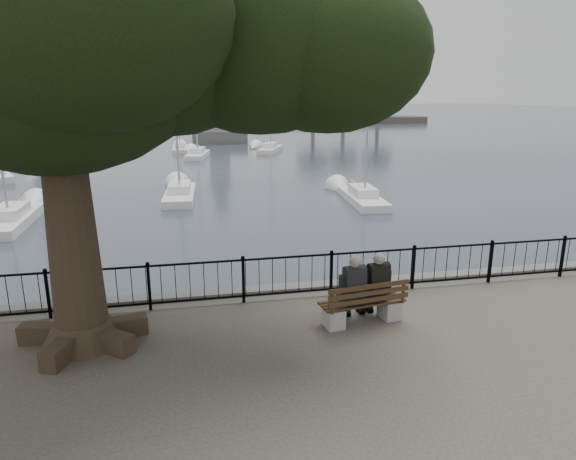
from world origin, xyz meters
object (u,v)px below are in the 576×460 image
object	(u,v)px
person_left	(351,292)
lion_monument	(218,122)
tree	(101,26)
lighthouse	(40,33)
person_right	(374,288)
bench	(363,308)

from	to	relation	value
person_left	lion_monument	bearing A→B (deg)	88.79
tree	lighthouse	size ratio (longest dim) A/B	0.36
person_right	lighthouse	distance (m)	64.79
lighthouse	lion_monument	distance (m)	25.41
lighthouse	lion_monument	size ratio (longest dim) A/B	3.40
person_right	tree	xyz separation A→B (m)	(-4.84, 0.27, 4.88)
person_right	lion_monument	size ratio (longest dim) A/B	0.17
bench	person_right	xyz separation A→B (m)	(0.27, 0.14, 0.35)
lion_monument	person_left	bearing A→B (deg)	-91.21
tree	lion_monument	bearing A→B (deg)	83.71
bench	tree	xyz separation A→B (m)	(-4.57, 0.41, 5.23)
person_left	tree	size ratio (longest dim) A/B	0.14
bench	tree	distance (m)	6.96
bench	lighthouse	size ratio (longest dim) A/B	0.06
lighthouse	lion_monument	bearing A→B (deg)	-31.10
bench	lighthouse	bearing A→B (deg)	107.48
person_right	lion_monument	distance (m)	48.84
tree	bench	bearing A→B (deg)	-5.12
person_left	lighthouse	world-z (taller)	lighthouse
tree	lighthouse	world-z (taller)	lighthouse
bench	person_right	distance (m)	0.46
bench	lion_monument	distance (m)	48.98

